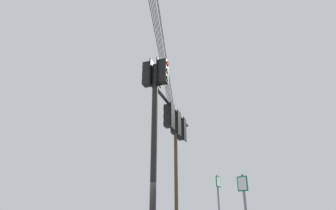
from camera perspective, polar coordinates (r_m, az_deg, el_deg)
name	(u,v)px	position (r m, az deg, el deg)	size (l,w,h in m)	color
signal_mast_assembly	(165,119)	(10.52, -0.58, -2.78)	(0.99, 4.62, 6.83)	black
utility_pole_wooden	(176,175)	(23.55, 1.63, -13.81)	(0.70, 1.96, 9.91)	#4C3823
route_sign_secondary	(219,209)	(11.70, 10.28, -19.82)	(0.16, 0.30, 3.15)	slate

